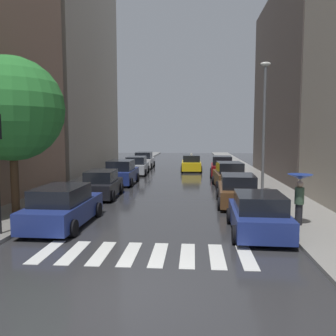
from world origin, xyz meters
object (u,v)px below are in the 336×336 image
object	(u,v)px
parked_car_right_third	(229,176)
pedestrian_foreground	(300,189)
taxi_midroad	(191,163)
parked_car_left_second	(102,185)
lamp_post_right	(264,120)
parked_car_right_second	(238,191)
parked_car_left_third	(121,173)
parked_car_left_nearest	(63,207)
parked_car_right_nearest	(258,215)
parked_car_left_fourth	(137,166)
parked_car_left_fifth	(144,160)
parked_car_right_fourth	(222,167)
street_tree_left	(12,109)

from	to	relation	value
parked_car_right_third	pedestrian_foreground	world-z (taller)	pedestrian_foreground
taxi_midroad	pedestrian_foreground	xyz separation A→B (m)	(4.42, -20.99, 0.83)
parked_car_left_second	lamp_post_right	xyz separation A→B (m)	(9.43, 0.64, 3.77)
taxi_midroad	pedestrian_foreground	distance (m)	21.47
parked_car_right_second	lamp_post_right	bearing A→B (deg)	-34.97
parked_car_left_second	pedestrian_foreground	xyz separation A→B (m)	(9.57, -6.00, 0.84)
parked_car_left_second	parked_car_right_third	world-z (taller)	parked_car_right_third
parked_car_left_third	parked_car_right_third	xyz separation A→B (m)	(7.86, -1.12, -0.00)
parked_car_left_nearest	taxi_midroad	world-z (taller)	taxi_midroad
parked_car_right_third	parked_car_right_nearest	bearing A→B (deg)	177.41
parked_car_left_third	parked_car_left_fourth	bearing A→B (deg)	-1.05
parked_car_left_fourth	parked_car_left_fifth	size ratio (longest dim) A/B	0.98
parked_car_left_second	parked_car_right_third	distance (m)	8.99
parked_car_left_fourth	parked_car_right_third	world-z (taller)	parked_car_right_third
parked_car_right_third	parked_car_right_fourth	bearing A→B (deg)	-2.31
parked_car_left_nearest	pedestrian_foreground	size ratio (longest dim) A/B	2.34
parked_car_left_fifth	taxi_midroad	world-z (taller)	taxi_midroad
parked_car_right_nearest	lamp_post_right	size ratio (longest dim) A/B	0.54
parked_car_right_second	street_tree_left	world-z (taller)	street_tree_left
street_tree_left	parked_car_left_fifth	bearing A→B (deg)	83.25
parked_car_left_third	taxi_midroad	world-z (taller)	taxi_midroad
parked_car_right_nearest	taxi_midroad	bearing A→B (deg)	8.76
parked_car_left_nearest	parked_car_left_fifth	size ratio (longest dim) A/B	0.99
parked_car_left_fifth	taxi_midroad	size ratio (longest dim) A/B	1.02
parked_car_right_second	pedestrian_foreground	world-z (taller)	pedestrian_foreground
parked_car_left_fourth	taxi_midroad	xyz separation A→B (m)	(5.06, 3.17, -0.01)
parked_car_right_third	taxi_midroad	size ratio (longest dim) A/B	0.92
parked_car_left_fourth	parked_car_right_second	world-z (taller)	parked_car_left_fourth
parked_car_left_third	parked_car_left_fourth	world-z (taller)	parked_car_left_third
taxi_midroad	street_tree_left	bearing A→B (deg)	157.22
parked_car_left_nearest	parked_car_right_fourth	distance (m)	18.51
parked_car_left_third	parked_car_right_second	size ratio (longest dim) A/B	1.01
parked_car_left_fourth	parked_car_left_fifth	bearing A→B (deg)	-0.74
parked_car_left_fifth	parked_car_right_second	world-z (taller)	parked_car_left_fifth
parked_car_left_second	parked_car_right_nearest	size ratio (longest dim) A/B	0.99
parked_car_left_nearest	street_tree_left	bearing A→B (deg)	62.05
taxi_midroad	lamp_post_right	distance (m)	15.44
parked_car_left_nearest	parked_car_left_fifth	world-z (taller)	parked_car_left_fifth
taxi_midroad	lamp_post_right	size ratio (longest dim) A/B	0.61
parked_car_right_nearest	street_tree_left	size ratio (longest dim) A/B	0.59
street_tree_left	parked_car_right_second	bearing A→B (deg)	16.64
parked_car_left_second	parked_car_left_third	distance (m)	5.48
parked_car_left_fourth	parked_car_left_fifth	distance (m)	6.06
lamp_post_right	parked_car_left_fourth	bearing A→B (deg)	129.88
taxi_midroad	lamp_post_right	xyz separation A→B (m)	(4.28, -14.35, 3.76)
parked_car_right_nearest	parked_car_right_second	size ratio (longest dim) A/B	0.94
parked_car_left_fourth	parked_car_left_fifth	world-z (taller)	parked_car_left_fifth
parked_car_left_third	parked_car_left_fifth	distance (m)	12.41
parked_car_left_fifth	street_tree_left	distance (m)	23.11
parked_car_left_fifth	parked_car_right_third	xyz separation A→B (m)	(7.95, -13.53, 0.01)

